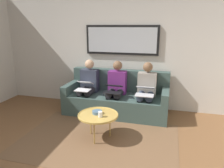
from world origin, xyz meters
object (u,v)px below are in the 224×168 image
(framed_mirror, at_px, (122,40))
(laptop_silver, at_px, (145,91))
(coffee_table, at_px, (98,115))
(person_right, at_px, (88,84))
(cup, at_px, (100,114))
(laptop_black, at_px, (113,89))
(person_left, at_px, (146,88))
(person_middle, at_px, (116,86))
(couch, at_px, (117,98))
(bowl, at_px, (97,112))
(laptop_white, at_px, (84,86))

(framed_mirror, xyz_separation_m, laptop_silver, (-0.64, 0.69, -0.92))
(coffee_table, xyz_separation_m, laptop_silver, (-0.66, -0.92, 0.21))
(framed_mirror, distance_m, person_right, 1.23)
(cup, bearing_deg, laptop_black, -87.33)
(person_left, relative_size, person_middle, 1.00)
(framed_mirror, xyz_separation_m, coffee_table, (0.02, 1.61, -1.13))
(person_middle, relative_size, laptop_black, 3.33)
(couch, relative_size, person_left, 1.93)
(person_middle, bearing_deg, person_right, 0.00)
(bowl, bearing_deg, laptop_silver, -127.96)
(person_left, relative_size, laptop_white, 2.85)
(framed_mirror, relative_size, laptop_white, 4.12)
(coffee_table, bearing_deg, bowl, -50.72)
(framed_mirror, xyz_separation_m, cup, (-0.05, 1.69, -1.07))
(laptop_silver, bearing_deg, framed_mirror, -47.14)
(bowl, relative_size, person_left, 0.14)
(coffee_table, relative_size, laptop_white, 1.69)
(person_right, bearing_deg, person_left, 180.00)
(coffee_table, relative_size, laptop_silver, 1.82)
(framed_mirror, bearing_deg, coffee_table, 89.28)
(coffee_table, relative_size, cup, 7.50)
(person_middle, bearing_deg, laptop_white, 19.40)
(coffee_table, relative_size, person_right, 0.59)
(framed_mirror, distance_m, person_left, 1.23)
(bowl, bearing_deg, framed_mirror, -91.75)
(couch, bearing_deg, cup, 92.03)
(couch, height_order, cup, couch)
(coffee_table, distance_m, cup, 0.12)
(person_left, distance_m, laptop_white, 1.30)
(person_middle, distance_m, person_right, 0.64)
(cup, bearing_deg, coffee_table, -50.79)
(laptop_silver, distance_m, laptop_black, 0.64)
(coffee_table, bearing_deg, laptop_black, -91.28)
(laptop_silver, bearing_deg, person_left, -90.00)
(cup, relative_size, person_middle, 0.08)
(coffee_table, distance_m, bowl, 0.06)
(framed_mirror, height_order, laptop_white, framed_mirror)
(bowl, height_order, person_left, person_left)
(couch, xyz_separation_m, laptop_white, (0.64, 0.29, 0.32))
(framed_mirror, height_order, person_right, framed_mirror)
(laptop_silver, height_order, person_middle, person_middle)
(laptop_black, bearing_deg, cup, 92.67)
(couch, distance_m, bowl, 1.19)
(cup, height_order, person_middle, person_middle)
(couch, xyz_separation_m, person_right, (0.64, 0.07, 0.30))
(coffee_table, height_order, cup, cup)
(cup, bearing_deg, person_right, -60.85)
(person_left, bearing_deg, couch, -6.13)
(couch, distance_m, framed_mirror, 1.30)
(framed_mirror, xyz_separation_m, person_right, (0.64, 0.46, -0.94))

